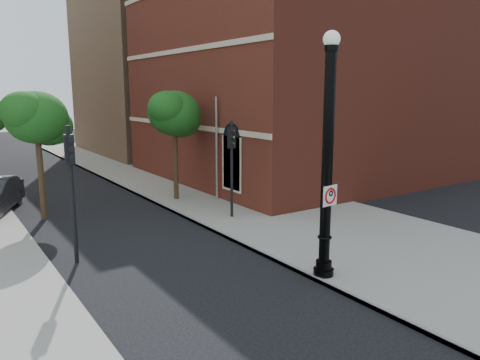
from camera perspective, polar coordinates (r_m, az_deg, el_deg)
ground at (r=12.64m, az=2.37°, el=-14.33°), size 120.00×120.00×0.00m
sidewalk_right at (r=23.69m, az=-0.16°, el=-2.15°), size 8.00×60.00×0.12m
curb_edge at (r=21.81m, az=-8.85°, el=-3.39°), size 0.10×60.00×0.14m
brick_wall_building at (r=32.54m, az=10.91°, el=12.18°), size 22.30×16.30×12.50m
bg_building_tan_b at (r=45.39m, az=-3.72°, el=12.84°), size 22.00×14.00×14.00m
lamppost at (r=13.21m, az=10.56°, el=1.21°), size 0.59×0.59×6.95m
no_parking_sign at (r=13.21m, az=10.93°, el=-1.86°), size 0.58×0.11×0.58m
traffic_signal_left at (r=15.22m, az=-19.91°, el=0.93°), size 0.29×0.36×4.35m
traffic_signal_right at (r=19.39m, az=-1.02°, el=3.22°), size 0.32×0.36×4.17m
utility_pole at (r=22.73m, az=-2.87°, el=3.67°), size 0.10×0.10×5.10m
street_tree_a at (r=21.03m, az=-23.49°, el=6.84°), size 2.98×2.70×5.37m
street_tree_c at (r=22.89m, az=-7.98°, el=7.91°), size 2.99×2.70×5.39m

